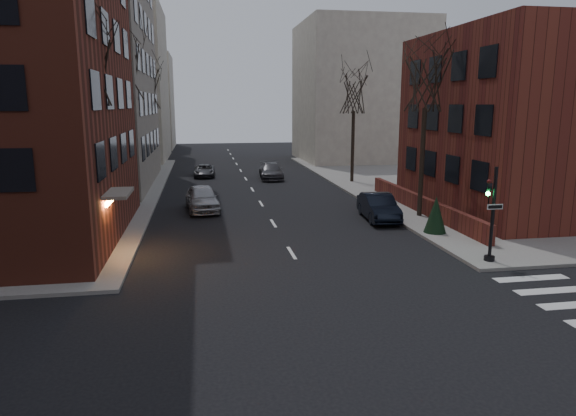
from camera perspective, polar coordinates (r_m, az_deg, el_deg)
The scene contains 21 objects.
ground at distance 12.79m, azimuth 10.41°, elevation -20.17°, with size 160.00×160.00×0.00m, color black.
building_left_tan at distance 46.66m, azimuth -27.41°, elevation 19.30°, with size 18.00×18.00×28.00m, color gray.
building_right_brick at distance 35.64m, azimuth 25.66°, elevation 8.48°, with size 12.00×14.00×11.00m, color maroon.
low_wall_right at distance 32.60m, azimuth 14.50°, elevation 0.47°, with size 0.35×16.00×1.00m, color maroon.
building_distant_la at distance 66.16m, azimuth -19.76°, elevation 12.84°, with size 14.00×16.00×18.00m, color beige.
building_distant_ra at distance 63.10m, azimuth 8.03°, elevation 12.58°, with size 14.00×14.00×16.00m, color beige.
building_distant_lb at distance 82.68m, azimuth -16.24°, elevation 11.26°, with size 10.00×12.00×14.00m, color beige.
traffic_signal at distance 23.05m, azimuth 21.63°, elevation -1.27°, with size 0.76×0.44×4.00m.
tree_left_a at distance 24.73m, azimuth -21.72°, elevation 14.87°, with size 4.18×4.18×10.26m.
tree_left_b at distance 36.58m, azimuth -17.84°, elevation 14.46°, with size 4.40×4.40×10.80m.
tree_left_c at distance 50.44m, azimuth -15.54°, elevation 12.62°, with size 3.96×3.96×9.72m.
tree_right_a at distance 30.95m, azimuth 15.10°, elevation 13.61°, with size 3.96×3.96×9.72m.
tree_right_b at distance 44.07m, azimuth 7.35°, elevation 12.58°, with size 3.74×3.74×9.18m.
streetlamp_near at distance 32.56m, azimuth -17.25°, elevation 6.68°, with size 0.36×0.36×6.28m.
streetlamp_far at distance 52.41m, azimuth -14.44°, elevation 8.46°, with size 0.36×0.36×6.28m.
parked_sedan at distance 30.41m, azimuth 10.03°, elevation 0.11°, with size 1.62×4.65×1.53m, color black.
car_lane_silver at distance 32.95m, azimuth -9.51°, elevation 1.08°, with size 1.92×4.78×1.63m, color #9E9EA3.
car_lane_gray at distance 46.59m, azimuth -1.89°, elevation 4.13°, with size 2.01×4.94×1.43m, color #3E3D42.
car_lane_far at distance 48.62m, azimuth -9.28°, elevation 4.12°, with size 1.88×4.09×1.14m, color #3B3B40.
sandwich_board at distance 31.16m, azimuth 11.70°, elevation 0.01°, with size 0.40×0.56×0.90m, color silver.
evergreen_shrub at distance 27.44m, azimuth 16.08°, elevation -0.70°, with size 1.13×1.13×1.89m, color black.
Camera 1 is at (-3.92, -10.18, 6.67)m, focal length 32.00 mm.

